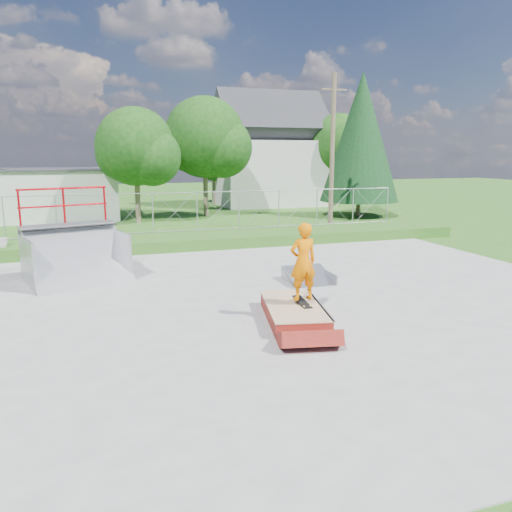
{
  "coord_description": "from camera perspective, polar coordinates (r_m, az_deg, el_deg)",
  "views": [
    {
      "loc": [
        -4.49,
        -11.93,
        3.95
      ],
      "look_at": [
        -0.14,
        1.38,
        1.1
      ],
      "focal_mm": 35.0,
      "sensor_mm": 36.0,
      "label": 1
    }
  ],
  "objects": [
    {
      "name": "flat_bank_ramp",
      "position": [
        15.71,
        6.1,
        -2.35
      ],
      "size": [
        1.38,
        1.47,
        0.41
      ],
      "primitive_type": null,
      "rotation": [
        0.0,
        0.0,
        -0.02
      ],
      "color": "#96999E",
      "rests_on": "concrete_pad"
    },
    {
      "name": "grind_box",
      "position": [
        12.18,
        4.31,
        -6.47
      ],
      "size": [
        1.81,
        2.88,
        0.4
      ],
      "rotation": [
        0.0,
        0.0,
        -0.2
      ],
      "color": "maroon",
      "rests_on": "concrete_pad"
    },
    {
      "name": "conifer_tree",
      "position": [
        33.32,
        11.91,
        13.15
      ],
      "size": [
        5.04,
        5.04,
        9.1
      ],
      "color": "brown",
      "rests_on": "ground"
    },
    {
      "name": "tree_back_mid",
      "position": [
        40.95,
        -4.46,
        11.02
      ],
      "size": [
        4.08,
        3.84,
        5.7
      ],
      "color": "brown",
      "rests_on": "ground"
    },
    {
      "name": "ground",
      "position": [
        13.34,
        2.44,
        -5.73
      ],
      "size": [
        120.0,
        120.0,
        0.0
      ],
      "primitive_type": "plane",
      "color": "#2B5E1B",
      "rests_on": "ground"
    },
    {
      "name": "gable_house",
      "position": [
        40.25,
        1.52,
        11.33
      ],
      "size": [
        8.4,
        6.08,
        8.94
      ],
      "color": "#BCBCB7",
      "rests_on": "ground"
    },
    {
      "name": "quarter_pipe",
      "position": [
        16.45,
        -19.91,
        2.08
      ],
      "size": [
        3.48,
        3.18,
        2.9
      ],
      "primitive_type": null,
      "rotation": [
        0.0,
        0.0,
        0.29
      ],
      "color": "#96999E",
      "rests_on": "concrete_pad"
    },
    {
      "name": "utility_pole",
      "position": [
        26.76,
        8.7,
        11.48
      ],
      "size": [
        0.24,
        0.24,
        8.0
      ],
      "primitive_type": "cylinder",
      "color": "brown",
      "rests_on": "ground"
    },
    {
      "name": "skateboard",
      "position": [
        12.17,
        5.32,
        -5.29
      ],
      "size": [
        0.23,
        0.8,
        0.13
      ],
      "primitive_type": "cube",
      "rotation": [
        0.14,
        0.0,
        0.01
      ],
      "color": "black",
      "rests_on": "grind_box"
    },
    {
      "name": "concrete_pad",
      "position": [
        13.34,
        2.44,
        -5.65
      ],
      "size": [
        20.0,
        16.0,
        0.04
      ],
      "primitive_type": "cube",
      "color": "gray",
      "rests_on": "ground"
    },
    {
      "name": "utility_building_flat",
      "position": [
        34.2,
        -24.09,
        6.4
      ],
      "size": [
        10.0,
        6.0,
        3.0
      ],
      "primitive_type": "cube",
      "color": "#BCBCB7",
      "rests_on": "ground"
    },
    {
      "name": "tree_right_far",
      "position": [
        40.38,
        9.82,
        12.17
      ],
      "size": [
        5.1,
        4.8,
        7.12
      ],
      "color": "brown",
      "rests_on": "ground"
    },
    {
      "name": "grass_berm",
      "position": [
        22.2,
        -6.17,
        1.84
      ],
      "size": [
        24.0,
        3.0,
        0.5
      ],
      "primitive_type": "cube",
      "color": "#2B5E1B",
      "rests_on": "ground"
    },
    {
      "name": "skater",
      "position": [
        11.94,
        5.4,
        -0.99
      ],
      "size": [
        0.71,
        0.49,
        1.87
      ],
      "primitive_type": "imported",
      "rotation": [
        0.0,
        0.0,
        3.2
      ],
      "color": "orange",
      "rests_on": "grind_box"
    },
    {
      "name": "tree_center",
      "position": [
        32.57,
        -5.31,
        13.02
      ],
      "size": [
        5.44,
        5.12,
        7.6
      ],
      "color": "brown",
      "rests_on": "ground"
    },
    {
      "name": "tree_left_near",
      "position": [
        29.89,
        -13.11,
        11.76
      ],
      "size": [
        4.76,
        4.48,
        6.65
      ],
      "color": "brown",
      "rests_on": "ground"
    },
    {
      "name": "chain_link_fence",
      "position": [
        23.01,
        -6.75,
        5.06
      ],
      "size": [
        20.0,
        0.06,
        1.8
      ],
      "primitive_type": null,
      "color": "#9B9CA4",
      "rests_on": "grass_berm"
    }
  ]
}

